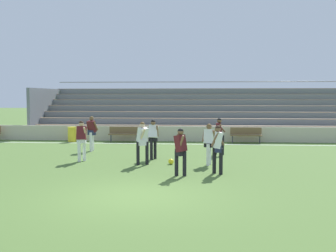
{
  "coord_description": "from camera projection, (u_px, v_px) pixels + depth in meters",
  "views": [
    {
      "loc": [
        1.8,
        -10.47,
        2.7
      ],
      "look_at": [
        0.24,
        7.44,
        1.36
      ],
      "focal_mm": 42.51,
      "sensor_mm": 36.0,
      "label": 1
    }
  ],
  "objects": [
    {
      "name": "ground_plane",
      "position": [
        135.0,
        196.0,
        10.76
      ],
      "size": [
        160.0,
        160.0,
        0.0
      ],
      "primitive_type": "plane",
      "color": "#4C6B30"
    },
    {
      "name": "field_line_sideline",
      "position": [
        171.0,
        144.0,
        22.57
      ],
      "size": [
        44.0,
        0.12,
        0.01
      ],
      "primitive_type": "cube",
      "color": "white",
      "rests_on": "ground"
    },
    {
      "name": "sideline_wall",
      "position": [
        172.0,
        134.0,
        23.93
      ],
      "size": [
        48.0,
        0.16,
        0.9
      ],
      "primitive_type": "cube",
      "color": "beige",
      "rests_on": "ground"
    },
    {
      "name": "bleacher_stand",
      "position": [
        234.0,
        111.0,
        27.08
      ],
      "size": [
        26.66,
        6.03,
        3.83
      ],
      "color": "#897051",
      "rests_on": "ground"
    },
    {
      "name": "bench_far_right",
      "position": [
        124.0,
        133.0,
        23.66
      ],
      "size": [
        1.8,
        0.4,
        0.9
      ],
      "color": "brown",
      "rests_on": "ground"
    },
    {
      "name": "bench_near_wall_gap",
      "position": [
        246.0,
        134.0,
        23.04
      ],
      "size": [
        1.8,
        0.4,
        0.9
      ],
      "color": "brown",
      "rests_on": "ground"
    },
    {
      "name": "trash_bin",
      "position": [
        72.0,
        134.0,
        23.66
      ],
      "size": [
        0.49,
        0.49,
        0.88
      ],
      "primitive_type": "cylinder",
      "color": "yellow",
      "rests_on": "ground"
    },
    {
      "name": "player_white_trailing_run",
      "position": [
        142.0,
        139.0,
        15.62
      ],
      "size": [
        0.51,
        0.72,
        1.7
      ],
      "color": "black",
      "rests_on": "ground"
    },
    {
      "name": "player_white_wide_right",
      "position": [
        153.0,
        136.0,
        17.01
      ],
      "size": [
        0.47,
        0.42,
        1.71
      ],
      "color": "black",
      "rests_on": "ground"
    },
    {
      "name": "player_dark_wide_left",
      "position": [
        181.0,
        148.0,
        13.42
      ],
      "size": [
        0.47,
        0.59,
        1.63
      ],
      "color": "black",
      "rests_on": "ground"
    },
    {
      "name": "player_white_on_ball",
      "position": [
        209.0,
        140.0,
        15.6
      ],
      "size": [
        0.57,
        0.45,
        1.63
      ],
      "color": "white",
      "rests_on": "ground"
    },
    {
      "name": "player_dark_dropping_back",
      "position": [
        219.0,
        133.0,
        18.35
      ],
      "size": [
        0.61,
        0.47,
        1.7
      ],
      "color": "black",
      "rests_on": "ground"
    },
    {
      "name": "player_dark_pressing_high",
      "position": [
        92.0,
        130.0,
        19.56
      ],
      "size": [
        0.64,
        0.5,
        1.73
      ],
      "color": "white",
      "rests_on": "ground"
    },
    {
      "name": "player_dark_deep_cover",
      "position": [
        82.0,
        137.0,
        16.49
      ],
      "size": [
        0.45,
        0.53,
        1.69
      ],
      "color": "white",
      "rests_on": "ground"
    },
    {
      "name": "player_white_challenging",
      "position": [
        218.0,
        145.0,
        13.78
      ],
      "size": [
        0.5,
        0.45,
        1.7
      ],
      "color": "black",
      "rests_on": "ground"
    },
    {
      "name": "soccer_ball",
      "position": [
        171.0,
        162.0,
        15.8
      ],
      "size": [
        0.22,
        0.22,
        0.22
      ],
      "primitive_type": "sphere",
      "color": "yellow",
      "rests_on": "ground"
    }
  ]
}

